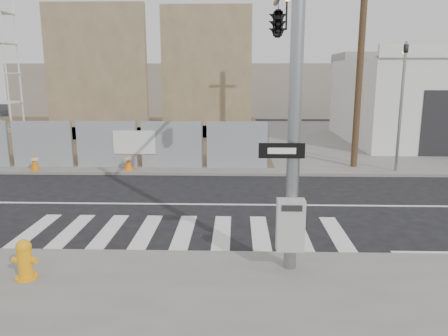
{
  "coord_description": "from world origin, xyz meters",
  "views": [
    {
      "loc": [
        1.37,
        -13.34,
        4.08
      ],
      "look_at": [
        1.01,
        -0.95,
        1.4
      ],
      "focal_mm": 35.0,
      "sensor_mm": 36.0,
      "label": 1
    }
  ],
  "objects_px": {
    "fire_hydrant": "(25,259)",
    "signal_pole": "(282,45)",
    "traffic_cone_c": "(34,162)",
    "traffic_cone_d": "(128,162)"
  },
  "relations": [
    {
      "from": "traffic_cone_d",
      "to": "signal_pole",
      "type": "bearing_deg",
      "value": -48.75
    },
    {
      "from": "traffic_cone_c",
      "to": "traffic_cone_d",
      "type": "height_order",
      "value": "traffic_cone_d"
    },
    {
      "from": "signal_pole",
      "to": "traffic_cone_c",
      "type": "relative_size",
      "value": 9.29
    },
    {
      "from": "signal_pole",
      "to": "traffic_cone_d",
      "type": "distance_m",
      "value": 9.58
    },
    {
      "from": "signal_pole",
      "to": "traffic_cone_d",
      "type": "height_order",
      "value": "signal_pole"
    },
    {
      "from": "fire_hydrant",
      "to": "traffic_cone_c",
      "type": "relative_size",
      "value": 1.07
    },
    {
      "from": "fire_hydrant",
      "to": "signal_pole",
      "type": "bearing_deg",
      "value": 51.27
    },
    {
      "from": "fire_hydrant",
      "to": "traffic_cone_c",
      "type": "distance_m",
      "value": 10.59
    },
    {
      "from": "traffic_cone_c",
      "to": "signal_pole",
      "type": "bearing_deg",
      "value": -33.29
    },
    {
      "from": "signal_pole",
      "to": "traffic_cone_c",
      "type": "distance_m",
      "value": 12.19
    }
  ]
}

